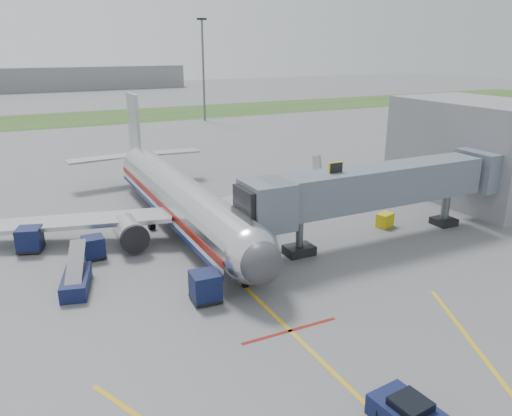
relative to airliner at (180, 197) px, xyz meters
name	(u,v)px	position (x,y,z in m)	size (l,w,h in m)	color
ground	(258,300)	(0.00, -15.25, -2.65)	(400.00, 400.00, 0.00)	#565659
grass_strip	(72,119)	(0.00, 74.75, -2.64)	(300.00, 25.00, 0.01)	#2D4C1E
apron_markings	(324,364)	(0.00, -22.65, -2.64)	(21.52, 50.00, 0.01)	gold
airliner	(180,197)	(0.00, 0.00, 0.00)	(32.10, 35.67, 10.25)	silver
jet_bridge	(375,187)	(12.86, -10.25, 1.82)	(25.30, 4.00, 6.90)	slate
terminal	(476,150)	(30.00, -5.25, 2.35)	(10.00, 16.00, 10.00)	slate
light_mast_right	(203,68)	(25.00, 59.75, 8.13)	(2.00, 0.44, 20.40)	#595B60
distant_terminal	(9,80)	(-10.00, 154.75, 1.35)	(120.00, 14.00, 8.00)	slate
pushback_tug	(409,416)	(0.72, -27.83, -2.09)	(2.26, 3.36, 1.33)	#0C1435
baggage_cart_a	(205,287)	(-3.00, -13.91, -1.67)	(1.88, 1.88, 1.91)	#0C1435
baggage_cart_b	(94,247)	(-8.11, -4.01, -1.79)	(1.58, 1.58, 1.69)	#0C1435
baggage_cart_c	(30,239)	(-12.29, -0.48, -1.67)	(2.24, 2.24, 1.92)	#0C1435
belt_loader	(76,281)	(-9.99, -8.65, -2.05)	(2.55, 5.12, 2.41)	#0C1435
ground_power_cart	(385,220)	(15.98, -8.28, -2.06)	(1.72, 1.41, 1.18)	#D5BC0C
ramp_worker	(41,229)	(-11.33, 1.64, -1.71)	(0.68, 0.45, 1.86)	#B6D919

